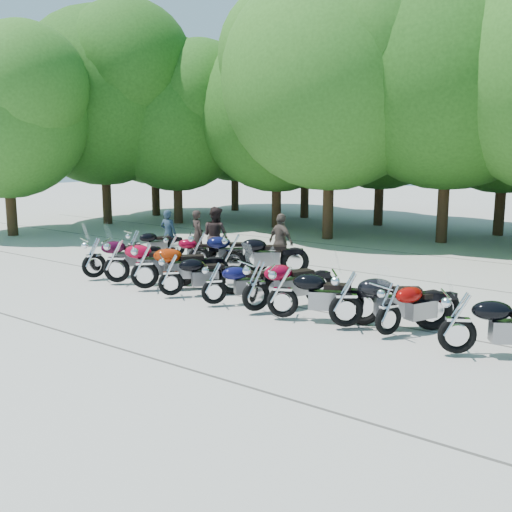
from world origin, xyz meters
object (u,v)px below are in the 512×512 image
Objects in this scene: motorcycle_0 at (94,256)px; motorcycle_1 at (116,259)px; motorcycle_6 at (283,290)px; rider_0 at (168,233)px; motorcycle_4 at (214,282)px; motorcycle_8 at (389,307)px; motorcycle_11 at (172,249)px; motorcycle_13 at (233,253)px; rider_3 at (198,234)px; motorcycle_7 at (346,297)px; motorcycle_2 at (144,264)px; rider_1 at (216,236)px; motorcycle_5 at (256,284)px; motorcycle_3 at (171,274)px; motorcycle_10 at (134,244)px; motorcycle_9 at (458,321)px; rider_2 at (281,242)px; motorcycle_12 at (199,250)px.

motorcycle_1 reaches higher than motorcycle_0.
motorcycle_6 is 1.47× the size of rider_0.
motorcycle_4 is 4.32m from motorcycle_8.
motorcycle_11 is 0.82× the size of motorcycle_13.
rider_3 is at bearing 23.30° from motorcycle_13.
motorcycle_7 is at bearing -107.29° from motorcycle_6.
motorcycle_2 is 1.55× the size of rider_3.
rider_1 reaches higher than motorcycle_13.
motorcycle_5 is 5.94m from motorcycle_11.
motorcycle_3 is at bearing -167.60° from motorcycle_11.
motorcycle_4 is 4.98m from motorcycle_11.
motorcycle_10 is at bearing 30.17° from rider_1.
motorcycle_5 is at bearing 137.99° from rider_0.
motorcycle_4 is 0.88× the size of motorcycle_6.
motorcycle_4 is 1.95m from motorcycle_6.
motorcycle_9 reaches higher than motorcycle_4.
motorcycle_7 is 7.55m from rider_1.
rider_2 is at bearing -55.09° from motorcycle_3.
motorcycle_12 is at bearing 41.37° from motorcycle_9.
motorcycle_12 is (-4.12, 2.66, 0.00)m from motorcycle_5.
motorcycle_10 reaches higher than motorcycle_11.
motorcycle_12 is (0.67, 2.63, -0.03)m from motorcycle_1.
motorcycle_4 is at bearing 57.07° from motorcycle_7.
motorcycle_4 is 1.12× the size of rider_1.
motorcycle_9 is at bearing -148.71° from motorcycle_13.
motorcycle_2 reaches higher than motorcycle_13.
rider_2 is (0.66, 1.50, 0.17)m from motorcycle_13.
rider_3 is (-2.82, 1.57, 0.11)m from motorcycle_13.
motorcycle_8 is at bearing 177.33° from rider_3.
rider_0 is (-9.80, 3.74, 0.19)m from motorcycle_8.
motorcycle_2 is 1.55× the size of rider_0.
motorcycle_6 is 0.97× the size of motorcycle_7.
motorcycle_0 is 0.97× the size of motorcycle_13.
rider_0 reaches higher than motorcycle_3.
rider_0 reaches higher than motorcycle_11.
rider_2 is (-6.86, 4.42, 0.20)m from motorcycle_9.
motorcycle_12 reaches higher than motorcycle_6.
motorcycle_1 reaches higher than motorcycle_11.
motorcycle_5 is at bearing 57.71° from motorcycle_9.
motorcycle_2 is 8.23m from motorcycle_9.
rider_3 is (-10.34, 4.49, 0.14)m from motorcycle_9.
motorcycle_8 is at bearing -109.24° from motorcycle_6.
motorcycle_6 is 1.17× the size of motorcycle_11.
motorcycle_9 reaches higher than motorcycle_10.
motorcycle_7 is 1.03× the size of motorcycle_9.
rider_2 reaches higher than motorcycle_0.
motorcycle_7 is (5.85, 0.14, -0.01)m from motorcycle_2.
rider_1 is 1.07× the size of rider_2.
motorcycle_1 is 4.78m from motorcycle_5.
motorcycle_3 reaches higher than motorcycle_4.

